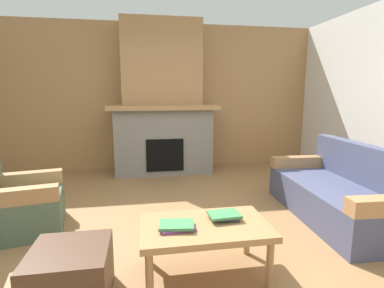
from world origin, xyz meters
name	(u,v)px	position (x,y,z in m)	size (l,w,h in m)	color
ground	(183,239)	(0.00, 0.00, 0.00)	(9.00, 9.00, 0.00)	olive
wall_back_wood_panel	(161,97)	(0.00, 3.00, 1.35)	(6.00, 0.12, 2.70)	#A87A4C
fireplace	(163,108)	(0.00, 2.62, 1.16)	(1.90, 0.82, 2.70)	gray
couch	(340,194)	(1.86, 0.21, 0.29)	(0.92, 1.84, 0.85)	#474C6B
armchair	(17,204)	(-1.68, 0.47, 0.29)	(0.89, 0.89, 0.85)	#4C604C
coffee_table	(205,231)	(0.09, -0.60, 0.38)	(1.00, 0.60, 0.43)	#A87A4C
ottoman	(71,276)	(-0.88, -0.75, 0.20)	(0.52, 0.52, 0.40)	#4C3323
book_stack_near_edge	(177,226)	(-0.13, -0.64, 0.45)	(0.28, 0.21, 0.04)	#7A3D84
book_stack_center	(225,215)	(0.27, -0.53, 0.46)	(0.26, 0.21, 0.05)	#2D2D33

